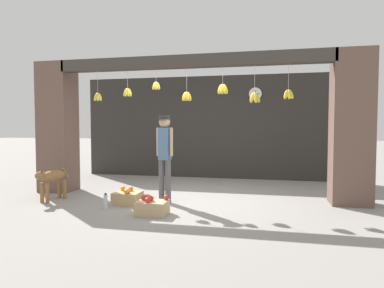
{
  "coord_description": "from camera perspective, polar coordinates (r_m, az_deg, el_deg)",
  "views": [
    {
      "loc": [
        1.55,
        -6.47,
        1.45
      ],
      "look_at": [
        0.0,
        0.44,
        1.08
      ],
      "focal_mm": 32.0,
      "sensor_mm": 36.0,
      "label": 1
    }
  ],
  "objects": [
    {
      "name": "shop_back_wall",
      "position": [
        9.56,
        3.32,
        2.81
      ],
      "size": [
        7.36,
        0.12,
        2.83
      ],
      "primitive_type": "cube",
      "color": "#2D2B28",
      "rests_on": "ground_plane"
    },
    {
      "name": "shopkeeper",
      "position": [
        6.47,
        -4.58,
        -1.23
      ],
      "size": [
        0.34,
        0.28,
        1.65
      ],
      "rotation": [
        0.0,
        0.0,
        2.94
      ],
      "color": "#56565B",
      "rests_on": "ground_plane"
    },
    {
      "name": "wall_clock",
      "position": [
        9.41,
        10.51,
        8.24
      ],
      "size": [
        0.36,
        0.03,
        0.36
      ],
      "color": "black"
    },
    {
      "name": "storefront_awning",
      "position": [
        6.87,
        -0.52,
        13.05
      ],
      "size": [
        5.46,
        0.29,
        0.96
      ],
      "color": "#3D3833"
    },
    {
      "name": "water_bottle",
      "position": [
        6.23,
        -14.2,
        -9.29
      ],
      "size": [
        0.07,
        0.07,
        0.28
      ],
      "color": "silver",
      "rests_on": "ground_plane"
    },
    {
      "name": "ground_plane",
      "position": [
        6.81,
        -0.81,
        -9.27
      ],
      "size": [
        60.0,
        60.0,
        0.0
      ],
      "primitive_type": "plane",
      "color": "gray"
    },
    {
      "name": "dog",
      "position": [
        7.15,
        -22.31,
        -5.33
      ],
      "size": [
        0.33,
        0.83,
        0.65
      ],
      "rotation": [
        0.0,
        0.0,
        -1.76
      ],
      "color": "olive",
      "rests_on": "ground_plane"
    },
    {
      "name": "shop_pillar_left",
      "position": [
        8.17,
        -21.46,
        2.57
      ],
      "size": [
        0.7,
        0.6,
        2.83
      ],
      "primitive_type": "cube",
      "color": "brown",
      "rests_on": "ground_plane"
    },
    {
      "name": "fruit_crate_apples",
      "position": [
        5.72,
        -6.7,
        -10.3
      ],
      "size": [
        0.49,
        0.38,
        0.31
      ],
      "color": "tan",
      "rests_on": "ground_plane"
    },
    {
      "name": "shop_pillar_right",
      "position": [
        6.93,
        25.01,
        2.46
      ],
      "size": [
        0.7,
        0.6,
        2.83
      ],
      "primitive_type": "cube",
      "color": "brown",
      "rests_on": "ground_plane"
    },
    {
      "name": "fruit_crate_oranges",
      "position": [
        6.52,
        -10.69,
        -8.74
      ],
      "size": [
        0.48,
        0.43,
        0.31
      ],
      "color": "tan",
      "rests_on": "ground_plane"
    }
  ]
}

